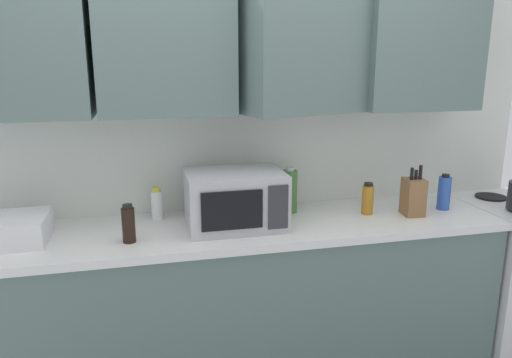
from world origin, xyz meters
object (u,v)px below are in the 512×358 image
at_px(bottle_green_oil, 290,191).
at_px(bottle_white_jar, 157,204).
at_px(bottle_amber_vinegar, 368,199).
at_px(microwave, 235,199).
at_px(bottle_blue_cleaner, 444,193).
at_px(knife_block, 413,196).
at_px(dish_rack, 4,230).
at_px(bottle_soy_dark, 128,224).

relative_size(bottle_green_oil, bottle_white_jar, 1.49).
relative_size(bottle_amber_vinegar, bottle_white_jar, 1.02).
xyz_separation_m(microwave, bottle_amber_vinegar, (0.74, 0.03, -0.06)).
relative_size(bottle_green_oil, bottle_blue_cleaner, 1.26).
relative_size(microwave, bottle_white_jar, 2.82).
bearing_deg(knife_block, bottle_green_oil, 162.18).
bearing_deg(microwave, knife_block, -2.84).
height_order(knife_block, bottle_white_jar, knife_block).
xyz_separation_m(bottle_green_oil, bottle_amber_vinegar, (0.40, -0.13, -0.04)).
xyz_separation_m(knife_block, bottle_amber_vinegar, (-0.23, 0.07, -0.02)).
xyz_separation_m(microwave, bottle_green_oil, (0.33, 0.16, -0.02)).
bearing_deg(microwave, bottle_blue_cleaner, 0.22).
height_order(dish_rack, knife_block, knife_block).
bearing_deg(bottle_blue_cleaner, bottle_green_oil, 170.03).
bearing_deg(bottle_white_jar, bottle_blue_cleaner, -7.19).
bearing_deg(microwave, bottle_green_oil, 24.91).
bearing_deg(dish_rack, bottle_white_jar, 14.93).
bearing_deg(knife_block, bottle_amber_vinegar, 162.31).
xyz_separation_m(dish_rack, bottle_soy_dark, (0.55, -0.13, 0.03)).
bearing_deg(bottle_soy_dark, bottle_green_oil, 17.20).
bearing_deg(bottle_soy_dark, knife_block, 2.31).
xyz_separation_m(bottle_soy_dark, bottle_blue_cleaner, (1.71, 0.11, 0.01)).
relative_size(knife_block, bottle_white_jar, 1.61).
relative_size(dish_rack, bottle_amber_vinegar, 2.18).
xyz_separation_m(bottle_green_oil, bottle_blue_cleaner, (0.86, -0.15, -0.02)).
height_order(dish_rack, bottle_white_jar, bottle_white_jar).
height_order(bottle_amber_vinegar, bottle_soy_dark, bottle_soy_dark).
height_order(dish_rack, bottle_soy_dark, bottle_soy_dark).
bearing_deg(bottle_amber_vinegar, bottle_white_jar, 170.95).
relative_size(bottle_green_oil, bottle_soy_dark, 1.41).
bearing_deg(bottle_blue_cleaner, bottle_white_jar, 172.81).
height_order(bottle_white_jar, bottle_blue_cleaner, bottle_blue_cleaner).
height_order(microwave, knife_block, microwave).
bearing_deg(bottle_green_oil, bottle_blue_cleaner, -9.97).
distance_m(bottle_white_jar, bottle_blue_cleaner, 1.58).
relative_size(microwave, bottle_green_oil, 1.89).
bearing_deg(microwave, dish_rack, 179.05).
height_order(bottle_green_oil, bottle_soy_dark, bottle_green_oil).
height_order(bottle_green_oil, bottle_amber_vinegar, bottle_green_oil).
xyz_separation_m(dish_rack, bottle_blue_cleaner, (2.26, -0.01, 0.04)).
distance_m(microwave, bottle_blue_cleaner, 1.19).
distance_m(bottle_soy_dark, bottle_white_jar, 0.34).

